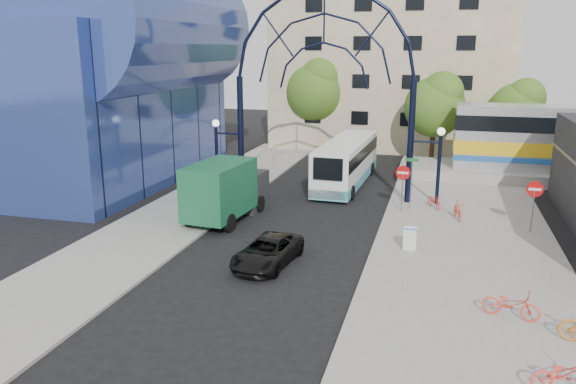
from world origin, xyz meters
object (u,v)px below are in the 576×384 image
(tree_north_c, at_px, (519,108))
(bike_near_b, at_px, (458,210))
(gateway_arch, at_px, (324,49))
(black_suv, at_px, (268,252))
(stop_sign, at_px, (403,177))
(street_name_sign, at_px, (411,173))
(city_bus, at_px, (347,161))
(tree_north_a, at_px, (436,104))
(green_truck, at_px, (227,190))
(do_not_enter_sign, at_px, (534,194))
(sandwich_board, at_px, (410,236))
(bike_far_a, at_px, (511,304))
(bike_near_a, at_px, (434,201))
(bike_far_c, at_px, (565,373))
(tree_north_b, at_px, (317,89))

(tree_north_c, height_order, bike_near_b, tree_north_c)
(gateway_arch, height_order, black_suv, gateway_arch)
(tree_north_c, relative_size, black_suv, 1.59)
(stop_sign, bearing_deg, tree_north_c, 65.31)
(street_name_sign, xyz_separation_m, city_bus, (-4.37, 5.26, -0.64))
(gateway_arch, relative_size, tree_north_a, 1.95)
(gateway_arch, relative_size, green_truck, 2.17)
(city_bus, xyz_separation_m, black_suv, (-0.73, -14.86, -0.93))
(do_not_enter_sign, distance_m, tree_north_c, 18.11)
(green_truck, bearing_deg, sandwich_board, -10.49)
(tree_north_c, bearing_deg, do_not_enter_sign, -93.58)
(bike_far_a, bearing_deg, tree_north_a, 19.44)
(do_not_enter_sign, height_order, sandwich_board, do_not_enter_sign)
(do_not_enter_sign, relative_size, green_truck, 0.39)
(stop_sign, xyz_separation_m, street_name_sign, (0.40, 0.60, 0.14))
(do_not_enter_sign, xyz_separation_m, black_suv, (-10.90, -7.00, -1.41))
(bike_near_a, xyz_separation_m, bike_far_c, (3.54, -16.55, 0.08))
(tree_north_b, bearing_deg, bike_near_b, -58.17)
(bike_near_a, distance_m, bike_near_b, 2.13)
(do_not_enter_sign, bearing_deg, bike_near_a, 145.61)
(do_not_enter_sign, relative_size, tree_north_b, 0.31)
(do_not_enter_sign, xyz_separation_m, city_bus, (-10.17, 7.86, -0.48))
(street_name_sign, bearing_deg, bike_far_c, -73.24)
(tree_north_b, xyz_separation_m, black_suv, (3.98, -26.93, -4.70))
(gateway_arch, bearing_deg, bike_near_a, -8.06)
(tree_north_b, bearing_deg, do_not_enter_sign, -53.26)
(stop_sign, xyz_separation_m, bike_near_a, (1.70, 1.08, -1.47))
(sandwich_board, bearing_deg, gateway_arch, 124.91)
(stop_sign, xyz_separation_m, tree_north_b, (-8.68, 17.93, 3.27))
(do_not_enter_sign, distance_m, bike_near_a, 5.65)
(tree_north_b, bearing_deg, gateway_arch, -76.32)
(tree_north_a, height_order, tree_north_c, tree_north_a)
(black_suv, bearing_deg, tree_north_a, 82.15)
(street_name_sign, bearing_deg, bike_near_a, 20.29)
(gateway_arch, bearing_deg, city_bus, 77.92)
(stop_sign, bearing_deg, bike_near_b, -13.46)
(gateway_arch, bearing_deg, tree_north_b, 103.68)
(do_not_enter_sign, xyz_separation_m, street_name_sign, (-5.80, 2.60, 0.15))
(tree_north_c, distance_m, bike_near_b, 17.59)
(tree_north_b, relative_size, black_suv, 1.96)
(green_truck, bearing_deg, tree_north_b, 95.13)
(sandwich_board, xyz_separation_m, tree_north_a, (0.52, 19.95, 3.86))
(bike_far_a, bearing_deg, bike_far_c, -154.42)
(sandwich_board, distance_m, tree_north_a, 20.33)
(tree_north_c, relative_size, bike_near_b, 4.19)
(sandwich_board, xyz_separation_m, bike_far_a, (3.55, -5.56, -0.15))
(do_not_enter_sign, height_order, street_name_sign, street_name_sign)
(gateway_arch, xyz_separation_m, do_not_enter_sign, (11.00, -4.00, -6.58))
(sandwich_board, distance_m, tree_north_b, 26.15)
(tree_north_a, bearing_deg, bike_far_a, -83.23)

